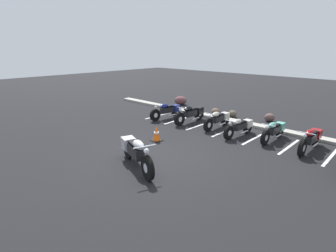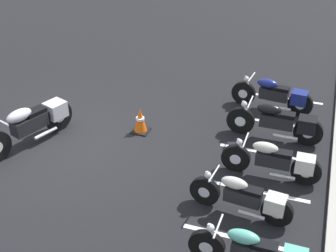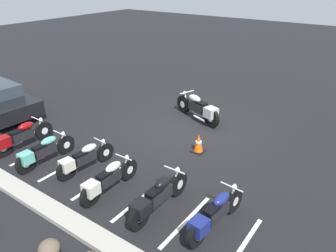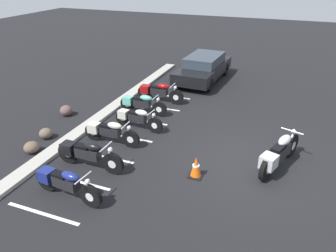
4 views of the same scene
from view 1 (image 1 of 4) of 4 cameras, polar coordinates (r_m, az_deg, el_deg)
ground at (r=8.99m, az=-3.92°, el=-7.11°), size 60.00×60.00×0.00m
motorcycle_silver_featured at (r=8.30m, az=-7.09°, el=-5.48°), size 2.34×1.08×0.96m
parked_bike_0 at (r=13.89m, az=-0.08°, el=3.45°), size 0.61×2.10×0.82m
parked_bike_1 at (r=13.20m, az=5.08°, el=2.77°), size 0.62×2.20×0.87m
parked_bike_2 at (r=12.48m, az=10.91°, el=1.53°), size 0.57×2.02×0.80m
parked_bike_3 at (r=11.55m, az=15.44°, el=-0.08°), size 0.57×1.95×0.77m
parked_bike_4 at (r=11.43m, az=22.13°, el=-0.84°), size 0.57×2.02×0.79m
parked_bike_5 at (r=10.89m, az=28.66°, el=-2.39°), size 0.60×2.12×0.84m
concrete_curb at (r=13.54m, az=15.07°, el=0.86°), size 18.00×0.50×0.12m
landscape_rock_0 at (r=14.32m, az=21.24°, el=1.75°), size 0.70×0.70×0.42m
landscape_rock_1 at (r=17.37m, az=2.74°, el=5.58°), size 0.98×0.87×0.56m
landscape_rock_2 at (r=14.63m, az=13.84°, el=2.62°), size 0.62×0.62×0.37m
landscape_rock_3 at (r=14.91m, az=10.27°, el=3.12°), size 0.63×0.62×0.38m
traffic_cone at (r=10.55m, az=-2.53°, el=-1.71°), size 0.40×0.40×0.63m
stall_line_0 at (r=14.60m, az=-1.89°, el=2.33°), size 0.10×2.10×0.00m
stall_line_1 at (r=13.67m, az=2.26°, el=1.33°), size 0.10×2.10×0.00m
stall_line_2 at (r=12.83m, az=6.97°, el=0.18°), size 0.10×2.10×0.00m
stall_line_3 at (r=12.09m, az=12.31°, el=-1.12°), size 0.10×2.10×0.00m
stall_line_4 at (r=11.48m, az=18.27°, el=-2.56°), size 0.10×2.10×0.00m
stall_line_5 at (r=11.02m, az=24.84°, el=-4.11°), size 0.10×2.10×0.00m
stall_line_6 at (r=10.71m, az=31.92°, el=-5.71°), size 0.10×2.10×0.00m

